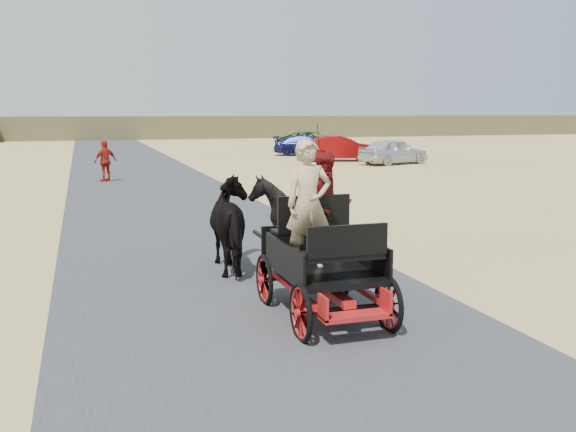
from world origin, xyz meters
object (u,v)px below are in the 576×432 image
object	(u,v)px
car_c	(308,145)
car_d	(312,141)
pedestrian	(105,161)
car_b	(341,148)
horse_right	(293,222)
carriage	(322,291)
car_a	(394,151)
horse_left	(236,225)

from	to	relation	value
car_c	car_d	xyz separation A→B (m)	(2.34, 5.55, 0.04)
pedestrian	car_b	bearing A→B (deg)	178.20
horse_right	carriage	bearing A→B (deg)	79.61
carriage	car_d	bearing A→B (deg)	70.21
carriage	car_c	size ratio (longest dim) A/B	0.52
car_a	car_d	bearing A→B (deg)	-18.65
horse_right	car_a	world-z (taller)	horse_right
horse_right	car_d	xyz separation A→B (m)	(12.99, 34.64, -0.15)
horse_right	car_a	size ratio (longest dim) A/B	0.40
horse_left	car_c	xyz separation A→B (m)	(11.75, 29.09, -0.18)
pedestrian	car_a	bearing A→B (deg)	165.38
car_b	car_c	distance (m)	5.21
car_a	car_b	size ratio (longest dim) A/B	0.94
car_a	pedestrian	bearing A→B (deg)	88.19
horse_right	car_a	bearing A→B (deg)	-121.48
horse_right	pedestrian	xyz separation A→B (m)	(-2.80, 16.42, 0.01)
carriage	car_a	distance (m)	27.30
car_b	car_c	bearing A→B (deg)	13.23
carriage	car_a	world-z (taller)	car_a
horse_left	car_b	size ratio (longest dim) A/B	0.45
horse_left	car_a	world-z (taller)	horse_left
car_a	car_c	world-z (taller)	car_a
carriage	car_d	size ratio (longest dim) A/B	0.48
car_a	car_b	distance (m)	3.59
pedestrian	car_b	size ratio (longest dim) A/B	0.38
car_b	horse_left	bearing A→B (deg)	164.49
car_a	car_b	world-z (taller)	car_b
horse_left	car_a	bearing A→B (deg)	-123.63
car_a	car_c	size ratio (longest dim) A/B	0.92
horse_right	car_a	distance (m)	24.43
carriage	car_b	xyz separation A→B (m)	(11.40, 26.88, 0.38)
carriage	pedestrian	bearing A→B (deg)	96.60
carriage	car_c	bearing A→B (deg)	70.76
car_a	car_d	world-z (taller)	car_a
horse_right	car_b	world-z (taller)	horse_right
horse_left	horse_right	world-z (taller)	horse_right
horse_left	horse_right	size ratio (longest dim) A/B	1.18
carriage	car_d	xyz separation A→B (m)	(13.54, 37.64, 0.34)
pedestrian	car_d	bearing A→B (deg)	-161.38
car_d	car_b	bearing A→B (deg)	155.09
horse_left	car_d	bearing A→B (deg)	-112.14
car_a	car_d	xyz separation A→B (m)	(0.24, 13.81, -0.02)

